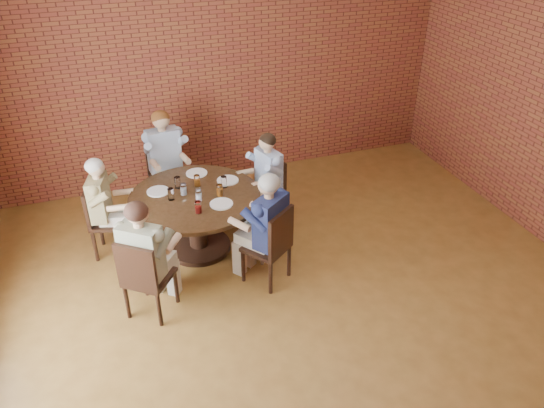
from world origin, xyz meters
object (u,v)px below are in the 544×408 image
object	(u,v)px
diner_d	(146,259)
dining_table	(196,212)
smartphone	(229,203)
diner_a	(265,181)
chair_d	(144,276)
chair_c	(102,218)
diner_e	(266,229)
diner_b	(166,161)
diner_c	(106,208)
chair_b	(166,169)
chair_a	(270,189)
chair_e	(273,244)

from	to	relation	value
diner_d	dining_table	bearing A→B (deg)	-90.00
diner_d	smartphone	distance (m)	1.17
diner_a	chair_d	size ratio (longest dim) A/B	1.34
dining_table	chair_c	size ratio (longest dim) A/B	1.70
diner_e	smartphone	size ratio (longest dim) A/B	9.20
diner_d	smartphone	bearing A→B (deg)	-112.25
diner_b	chair_d	size ratio (longest dim) A/B	1.45
diner_d	diner_e	size ratio (longest dim) A/B	1.00
chair_c	chair_d	distance (m)	1.30
dining_table	diner_c	distance (m)	1.03
chair_b	chair_c	size ratio (longest dim) A/B	1.07
chair_d	chair_a	bearing A→B (deg)	-107.03
smartphone	chair_a	bearing A→B (deg)	55.24
chair_e	diner_e	xyz separation A→B (m)	(-0.05, 0.07, 0.16)
diner_d	diner_a	bearing A→B (deg)	-107.03
diner_a	chair_e	xyz separation A→B (m)	(-0.30, -1.13, -0.12)
chair_e	smartphone	bearing A→B (deg)	-96.88
chair_d	smartphone	size ratio (longest dim) A/B	6.46
chair_b	diner_c	bearing A→B (deg)	-139.16
dining_table	diner_e	size ratio (longest dim) A/B	1.13
dining_table	diner_c	world-z (taller)	diner_c
chair_a	smartphone	bearing A→B (deg)	-65.22
chair_a	diner_d	world-z (taller)	diner_d
chair_b	chair_a	bearing A→B (deg)	-45.50
diner_a	diner_e	bearing A→B (deg)	-34.07
chair_b	diner_d	size ratio (longest dim) A/B	0.71
chair_c	diner_c	world-z (taller)	diner_c
dining_table	smartphone	distance (m)	0.50
diner_a	chair_e	world-z (taller)	diner_a
chair_b	chair_c	distance (m)	1.28
chair_b	diner_e	world-z (taller)	diner_e
chair_e	chair_d	bearing A→B (deg)	-32.62
chair_a	diner_a	size ratio (longest dim) A/B	0.71
chair_a	chair_d	world-z (taller)	chair_d
chair_e	diner_a	bearing A→B (deg)	-141.31
diner_b	diner_c	size ratio (longest dim) A/B	1.09
diner_c	chair_e	distance (m)	1.99
dining_table	diner_b	size ratio (longest dim) A/B	1.11
dining_table	chair_e	xyz separation A→B (m)	(0.64, -0.87, -0.02)
chair_e	smartphone	distance (m)	0.69
diner_e	dining_table	bearing A→B (deg)	-90.00
dining_table	chair_a	bearing A→B (deg)	15.86
dining_table	chair_d	distance (m)	1.21
chair_b	diner_b	bearing A→B (deg)	-90.00
diner_d	diner_e	xyz separation A→B (m)	(1.27, 0.09, 0.00)
chair_e	chair_c	bearing A→B (deg)	-70.93
chair_e	diner_e	size ratio (longest dim) A/B	0.70
diner_d	diner_b	bearing A→B (deg)	-67.59
chair_a	diner_c	distance (m)	2.00
diner_d	chair_e	xyz separation A→B (m)	(1.32, 0.03, -0.16)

